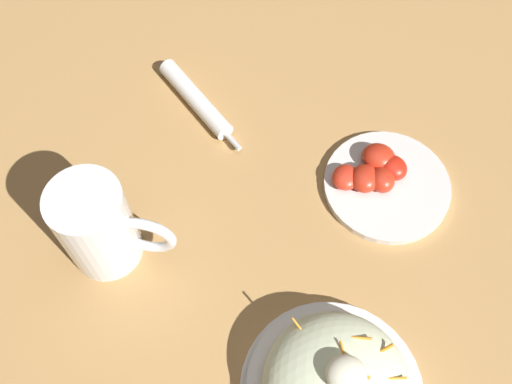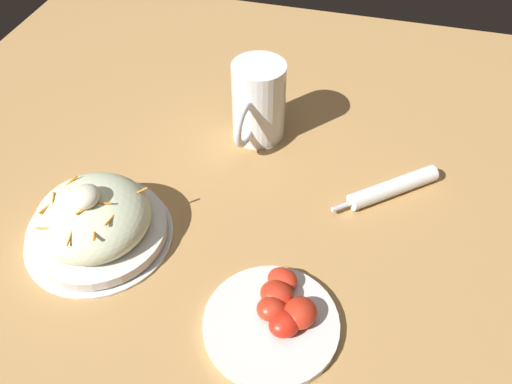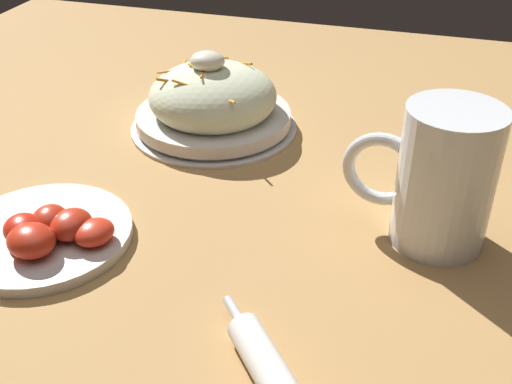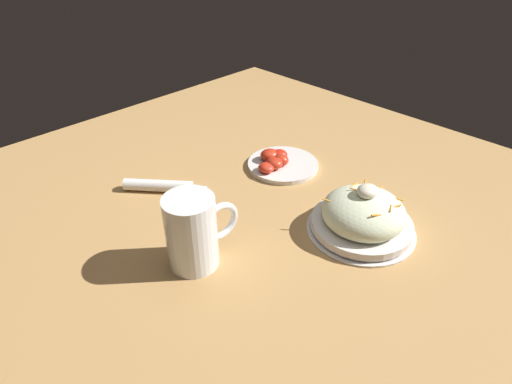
% 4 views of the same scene
% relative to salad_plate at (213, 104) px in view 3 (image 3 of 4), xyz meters
% --- Properties ---
extents(ground_plane, '(1.43, 1.43, 0.00)m').
position_rel_salad_plate_xyz_m(ground_plane, '(-0.10, 0.22, -0.04)').
color(ground_plane, '#B2844C').
extents(salad_plate, '(0.23, 0.23, 0.11)m').
position_rel_salad_plate_xyz_m(salad_plate, '(0.00, 0.00, 0.00)').
color(salad_plate, silver).
rests_on(salad_plate, ground_plane).
extents(beer_mug, '(0.15, 0.10, 0.15)m').
position_rel_salad_plate_xyz_m(beer_mug, '(-0.31, 0.17, 0.03)').
color(beer_mug, white).
rests_on(beer_mug, ground_plane).
extents(tomato_plate, '(0.19, 0.19, 0.04)m').
position_rel_salad_plate_xyz_m(tomato_plate, '(0.07, 0.30, -0.02)').
color(tomato_plate, silver).
rests_on(tomato_plate, ground_plane).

